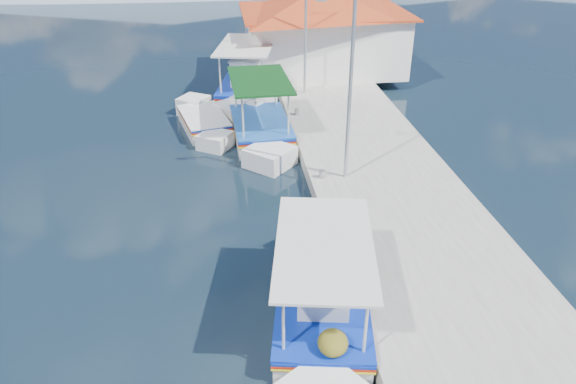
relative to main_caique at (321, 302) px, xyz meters
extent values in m
plane|color=black|center=(-2.63, 4.20, -0.47)|extent=(160.00, 160.00, 0.00)
cube|color=#ABA7A0|center=(3.27, 10.20, -0.22)|extent=(5.00, 44.00, 0.50)
cylinder|color=#A5A8AD|center=(1.17, 1.20, 0.18)|extent=(0.20, 0.20, 0.30)
cylinder|color=#A5A8AD|center=(1.17, 6.20, 0.18)|extent=(0.20, 0.20, 0.30)
cylinder|color=#A5A8AD|center=(1.17, 12.20, 0.18)|extent=(0.20, 0.20, 0.30)
cylinder|color=#A5A8AD|center=(1.17, 18.20, 0.18)|extent=(0.20, 0.20, 0.30)
cube|color=silver|center=(0.01, -0.07, -0.26)|extent=(2.72, 4.35, 0.89)
cube|color=silver|center=(-0.45, 2.57, -0.15)|extent=(2.06, 2.06, 0.98)
cube|color=#0B2999|center=(0.01, -0.07, 0.15)|extent=(2.81, 4.48, 0.06)
cube|color=red|center=(0.01, -0.07, 0.08)|extent=(2.81, 4.48, 0.05)
cube|color=yellow|center=(0.01, -0.07, 0.01)|extent=(2.81, 4.48, 0.04)
cube|color=#0B2999|center=(0.01, -0.07, 0.22)|extent=(2.82, 4.44, 0.05)
cube|color=brown|center=(0.01, -0.07, 0.19)|extent=(2.55, 4.24, 0.05)
cube|color=silver|center=(0.06, -0.35, 0.70)|extent=(1.32, 1.39, 1.03)
cube|color=silver|center=(0.06, -0.35, 1.23)|extent=(1.44, 1.50, 0.06)
cylinder|color=beige|center=(-1.09, 1.46, 0.94)|extent=(0.07, 0.07, 1.50)
cylinder|color=beige|center=(0.53, 1.75, 0.94)|extent=(0.07, 0.07, 1.50)
cylinder|color=beige|center=(-0.51, -1.89, 0.94)|extent=(0.07, 0.07, 1.50)
cylinder|color=beige|center=(1.11, -1.61, 0.94)|extent=(0.07, 0.07, 1.50)
cube|color=silver|center=(0.01, -0.07, 1.68)|extent=(2.83, 4.37, 0.07)
ellipsoid|color=#474713|center=(-0.58, 1.15, 0.45)|extent=(0.71, 0.78, 0.53)
ellipsoid|color=#474713|center=(-0.02, 1.72, 0.41)|extent=(0.60, 0.66, 0.45)
ellipsoid|color=#474713|center=(0.49, -1.70, 0.43)|extent=(0.64, 0.70, 0.48)
sphere|color=orange|center=(0.83, 0.64, 0.89)|extent=(0.37, 0.37, 0.37)
cube|color=silver|center=(-0.51, 11.00, -0.23)|extent=(2.33, 4.12, 1.03)
cube|color=silver|center=(-0.40, 13.71, -0.10)|extent=(2.21, 2.21, 1.14)
cube|color=silver|center=(-0.62, 8.38, -0.23)|extent=(2.15, 2.15, 0.98)
cube|color=#0B2999|center=(-0.51, 11.00, 0.25)|extent=(2.40, 4.24, 0.07)
cube|color=red|center=(-0.51, 11.00, 0.16)|extent=(2.40, 4.24, 0.05)
cube|color=yellow|center=(-0.51, 11.00, 0.09)|extent=(2.40, 4.24, 0.04)
cube|color=#1C52A8|center=(-0.51, 11.00, 0.33)|extent=(2.42, 4.20, 0.05)
cube|color=brown|center=(-0.51, 11.00, 0.29)|extent=(2.16, 4.03, 0.05)
cylinder|color=beige|center=(-1.31, 12.73, 1.16)|extent=(0.08, 0.08, 1.74)
cylinder|color=beige|center=(0.42, 12.65, 1.16)|extent=(0.08, 0.08, 1.74)
cylinder|color=beige|center=(-1.45, 9.34, 1.16)|extent=(0.08, 0.08, 1.74)
cylinder|color=beige|center=(0.28, 9.27, 1.16)|extent=(0.08, 0.08, 1.74)
cube|color=#0B3812|center=(-0.51, 11.00, 2.03)|extent=(2.44, 4.12, 0.08)
cube|color=silver|center=(-2.87, 12.25, -0.26)|extent=(2.32, 3.42, 0.87)
cube|color=silver|center=(-2.39, 14.29, -0.15)|extent=(1.64, 1.64, 0.96)
cube|color=silver|center=(-3.33, 10.28, -0.26)|extent=(1.59, 1.59, 0.83)
cube|color=#0B2999|center=(-2.87, 12.25, 0.14)|extent=(2.39, 3.52, 0.06)
cube|color=red|center=(-2.87, 12.25, 0.07)|extent=(2.39, 3.52, 0.05)
cube|color=yellow|center=(-2.87, 12.25, 0.00)|extent=(2.39, 3.52, 0.04)
cube|color=silver|center=(-2.87, 12.25, 0.20)|extent=(2.40, 3.50, 0.05)
cube|color=brown|center=(-2.87, 12.25, 0.18)|extent=(2.18, 3.33, 0.05)
cube|color=silver|center=(-0.74, 16.21, -0.22)|extent=(3.27, 4.98, 1.08)
cube|color=silver|center=(-1.35, 19.21, -0.08)|extent=(2.39, 2.39, 1.20)
cube|color=silver|center=(-0.14, 13.30, -0.22)|extent=(2.32, 2.32, 1.03)
cube|color=#0B2999|center=(-0.74, 16.21, 0.29)|extent=(3.37, 5.13, 0.07)
cube|color=red|center=(-0.74, 16.21, 0.20)|extent=(3.37, 5.13, 0.06)
cube|color=yellow|center=(-0.74, 16.21, 0.12)|extent=(3.37, 5.13, 0.05)
cube|color=#0B2999|center=(-0.74, 16.21, 0.37)|extent=(3.38, 5.09, 0.06)
cube|color=brown|center=(-0.74, 16.21, 0.33)|extent=(3.06, 4.85, 0.06)
cube|color=silver|center=(-0.67, 15.87, 0.96)|extent=(1.59, 1.72, 1.25)
cube|color=silver|center=(-0.67, 15.87, 1.61)|extent=(1.73, 1.85, 0.07)
cylinder|color=beige|center=(-2.06, 17.91, 1.24)|extent=(0.08, 0.08, 1.82)
cylinder|color=beige|center=(-0.19, 18.29, 1.24)|extent=(0.08, 0.08, 1.82)
cylinder|color=beige|center=(-1.29, 14.13, 1.24)|extent=(0.08, 0.08, 1.82)
cylinder|color=beige|center=(0.59, 14.51, 1.24)|extent=(0.08, 0.08, 1.82)
cube|color=silver|center=(-0.74, 16.21, 2.16)|extent=(3.39, 5.01, 0.08)
cube|color=silver|center=(3.57, 19.20, 1.53)|extent=(8.00, 6.00, 3.00)
cube|color=#C13A1A|center=(3.57, 19.20, 3.08)|extent=(8.64, 6.48, 0.10)
cube|color=brown|center=(-0.41, 18.20, 1.03)|extent=(0.06, 1.00, 2.00)
cube|color=#0B2999|center=(-0.41, 20.70, 1.63)|extent=(0.06, 1.20, 0.90)
cylinder|color=#A5A8AD|center=(1.97, 6.20, 3.03)|extent=(0.12, 0.12, 6.00)
cylinder|color=#A5A8AD|center=(1.97, 15.20, 3.03)|extent=(0.12, 0.12, 6.00)
camera|label=1|loc=(-2.03, -9.65, 8.41)|focal=33.42mm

